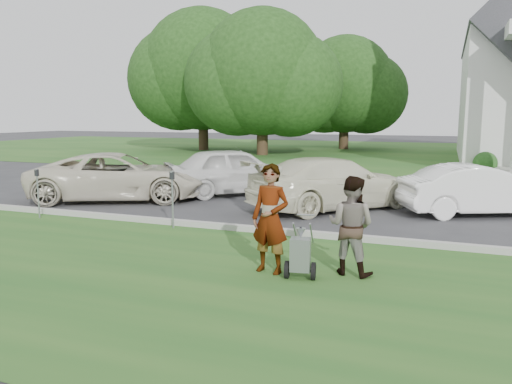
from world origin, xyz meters
The scene contains 16 objects.
ground centered at (0.00, 0.00, 0.00)m, with size 120.00×120.00×0.00m, color #333335.
grass_strip centered at (0.00, -3.00, 0.01)m, with size 80.00×7.00×0.01m, color #20531C.
church_lawn centered at (0.00, 27.00, 0.01)m, with size 80.00×30.00×0.01m, color #20531C.
curb centered at (0.00, 0.55, 0.07)m, with size 80.00×0.18×0.15m, color #9E9E93.
tree_left centered at (-8.01, 21.99, 5.11)m, with size 10.63×8.40×9.71m.
tree_far centered at (-14.01, 24.99, 5.69)m, with size 11.64×9.20×10.73m.
tree_back centered at (-4.01, 29.99, 4.73)m, with size 9.61×7.60×8.89m.
striping_cart centered at (1.63, -2.27, 0.40)m, with size 0.58×1.06×0.94m.
person_left centered at (1.05, -2.13, 0.94)m, with size 0.68×0.45×1.88m, color #999999.
person_right centered at (2.35, -1.73, 0.84)m, with size 0.82×0.64×1.68m, color #999999.
parking_meter_near centered at (-2.25, 0.23, 0.87)m, with size 0.10×0.09×1.39m.
parking_meter_far centered at (-6.12, -0.01, 0.83)m, with size 0.09×0.09×1.31m.
car_a centered at (-5.96, 3.20, 0.76)m, with size 2.51×5.44×1.51m, color beige.
car_b centered at (-2.96, 5.57, 0.81)m, with size 1.92×4.77×1.62m, color white.
car_c centered at (0.77, 4.15, 0.75)m, with size 2.10×5.17×1.50m, color #E9E7C6.
car_d centered at (4.67, 4.63, 0.69)m, with size 1.46×4.17×1.38m, color white.
Camera 1 is at (3.79, -9.97, 2.70)m, focal length 35.00 mm.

